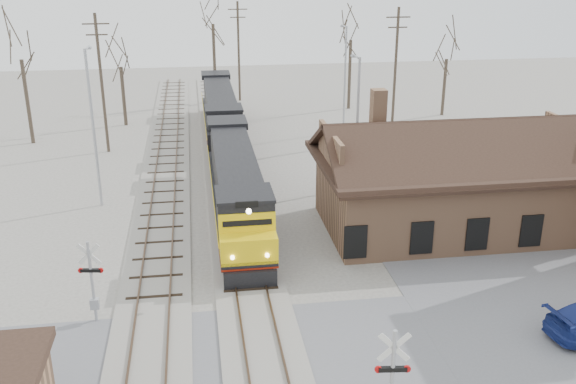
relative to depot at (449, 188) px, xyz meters
name	(u,v)px	position (x,y,z in m)	size (l,w,h in m)	color
ground	(266,368)	(-11.99, -12.00, -2.41)	(140.00, 140.00, 0.00)	#A9A399
road	(266,368)	(-11.99, -12.00, -2.39)	(60.00, 9.00, 0.03)	slate
track_main	(237,217)	(-11.99, 3.00, -2.34)	(3.40, 90.00, 0.24)	#A9A399
track_siding	(161,222)	(-16.49, 3.00, -2.34)	(3.40, 90.00, 0.24)	#A9A399
depot	(449,188)	(0.00, 0.00, 0.00)	(15.20, 9.31, 7.90)	#9B6E50
locomotive_lead	(236,186)	(-11.99, 2.81, -0.27)	(2.74, 18.36, 4.07)	black
locomotive_trailing	(221,112)	(-11.99, 21.44, -0.27)	(2.74, 18.36, 3.85)	black
crossbuck_far	(92,284)	(-18.89, -7.54, -0.61)	(1.08, 0.28, 3.79)	#A5A8AD
streetlight_a	(93,121)	(-20.32, 6.52, 3.03)	(0.25, 2.04, 9.79)	#A5A8AD
streetlight_b	(357,116)	(-3.67, 7.28, 2.54)	(0.25, 2.04, 8.82)	#A5A8AD
streetlight_c	(345,74)	(-1.15, 21.52, 2.72)	(0.25, 2.04, 9.18)	#A5A8AD
utility_pole_a	(102,82)	(-21.18, 18.27, 3.22)	(2.00, 0.24, 10.79)	#382D23
utility_pole_b	(239,50)	(-9.27, 35.55, 2.97)	(2.00, 0.24, 10.29)	#382D23
utility_pole_c	(395,72)	(2.45, 18.69, 3.28)	(2.00, 0.24, 10.91)	#382D23
tree_a	(19,45)	(-27.73, 21.77, 5.67)	(4.63, 4.63, 11.34)	#382D23
tree_b	(120,57)	(-20.52, 26.65, 3.81)	(3.57, 3.57, 8.75)	#382D23
tree_c	(212,10)	(-11.87, 34.96, 7.05)	(5.42, 5.42, 13.27)	#382D23
tree_d	(351,28)	(1.43, 30.14, 5.60)	(4.59, 4.59, 11.24)	#382D23
tree_e	(447,50)	(9.87, 26.10, 3.91)	(3.63, 3.63, 8.89)	#382D23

